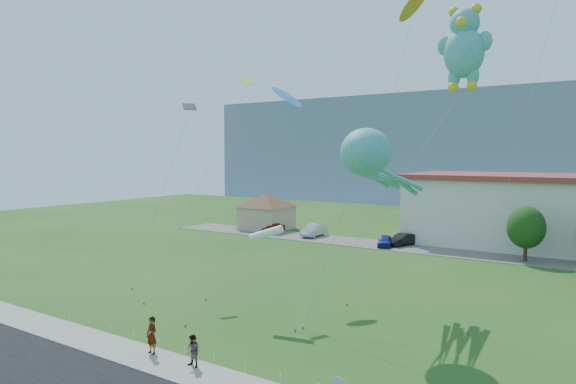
# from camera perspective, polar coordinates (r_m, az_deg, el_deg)

# --- Properties ---
(ground) EXTENTS (160.00, 160.00, 0.00)m
(ground) POSITION_cam_1_polar(r_m,az_deg,el_deg) (28.78, -7.98, -17.14)
(ground) COLOR #1D4E16
(ground) RESTS_ON ground
(sidewalk) EXTENTS (80.00, 2.50, 0.10)m
(sidewalk) POSITION_cam_1_polar(r_m,az_deg,el_deg) (26.91, -12.06, -18.62)
(sidewalk) COLOR gray
(sidewalk) RESTS_ON ground
(parking_strip) EXTENTS (70.00, 6.00, 0.06)m
(parking_strip) POSITION_cam_1_polar(r_m,az_deg,el_deg) (58.82, 15.26, -6.19)
(parking_strip) COLOR #59544C
(parking_strip) RESTS_ON ground
(hill_ridge) EXTENTS (160.00, 50.00, 25.00)m
(hill_ridge) POSITION_cam_1_polar(r_m,az_deg,el_deg) (141.24, 26.14, 4.55)
(hill_ridge) COLOR slate
(hill_ridge) RESTS_ON ground
(pavilion) EXTENTS (9.20, 9.20, 5.00)m
(pavilion) POSITION_cam_1_polar(r_m,az_deg,el_deg) (71.94, -2.41, -1.78)
(pavilion) COLOR tan
(pavilion) RESTS_ON ground
(rope_fence) EXTENTS (26.05, 0.05, 0.50)m
(rope_fence) POSITION_cam_1_polar(r_m,az_deg,el_deg) (27.80, -9.83, -17.39)
(rope_fence) COLOR white
(rope_fence) RESTS_ON ground
(tree_near) EXTENTS (3.60, 3.60, 5.47)m
(tree_near) POSITION_cam_1_polar(r_m,az_deg,el_deg) (55.11, 24.95, -3.59)
(tree_near) COLOR #3F2B19
(tree_near) RESTS_ON ground
(pedestrian_left) EXTENTS (0.75, 0.54, 1.95)m
(pedestrian_left) POSITION_cam_1_polar(r_m,az_deg,el_deg) (28.54, -14.91, -15.13)
(pedestrian_left) COLOR gray
(pedestrian_left) RESTS_ON sidewalk
(pedestrian_right) EXTENTS (0.79, 0.63, 1.58)m
(pedestrian_right) POSITION_cam_1_polar(r_m,az_deg,el_deg) (26.52, -10.49, -17.00)
(pedestrian_right) COLOR gray
(pedestrian_right) RESTS_ON sidewalk
(parked_car_red) EXTENTS (1.72, 3.94, 1.32)m
(parked_car_red) POSITION_cam_1_polar(r_m,az_deg,el_deg) (68.52, -1.66, -4.01)
(parked_car_red) COLOR maroon
(parked_car_red) RESTS_ON parking_strip
(parked_car_silver) EXTENTS (1.76, 4.70, 1.53)m
(parked_car_silver) POSITION_cam_1_polar(r_m,az_deg,el_deg) (65.71, 2.90, -4.27)
(parked_car_silver) COLOR #B0B0B7
(parked_car_silver) RESTS_ON parking_strip
(parked_car_blue) EXTENTS (2.60, 4.00, 1.27)m
(parked_car_blue) POSITION_cam_1_polar(r_m,az_deg,el_deg) (59.60, 10.70, -5.34)
(parked_car_blue) COLOR navy
(parked_car_blue) RESTS_ON parking_strip
(parked_car_black) EXTENTS (2.73, 4.39, 1.36)m
(parked_car_black) POSITION_cam_1_polar(r_m,az_deg,el_deg) (60.60, 12.58, -5.16)
(parked_car_black) COLOR black
(parked_car_black) RESTS_ON parking_strip
(octopus_kite) EXTENTS (4.21, 9.17, 12.06)m
(octopus_kite) POSITION_cam_1_polar(r_m,az_deg,el_deg) (32.32, 9.47, 3.24)
(octopus_kite) COLOR teal
(octopus_kite) RESTS_ON ground
(teddy_bear_kite) EXTENTS (8.47, 11.84, 20.40)m
(teddy_bear_kite) POSITION_cam_1_polar(r_m,az_deg,el_deg) (37.54, 18.98, 15.07)
(teddy_bear_kite) COLOR teal
(teddy_bear_kite) RESTS_ON ground
(small_kite_blue) EXTENTS (2.16, 9.48, 15.92)m
(small_kite_blue) POSITION_cam_1_polar(r_m,az_deg,el_deg) (42.90, -0.31, 10.11)
(small_kite_blue) COLOR blue
(small_kite_blue) RESTS_ON ground
(small_kite_orange) EXTENTS (2.24, 9.35, 22.96)m
(small_kite_orange) POSITION_cam_1_polar(r_m,az_deg,el_deg) (43.74, 13.60, 18.84)
(small_kite_orange) COLOR gold
(small_kite_orange) RESTS_ON ground
(small_kite_black) EXTENTS (1.60, 6.30, 14.88)m
(small_kite_black) POSITION_cam_1_polar(r_m,az_deg,el_deg) (43.67, -11.65, 6.91)
(small_kite_black) COLOR black
(small_kite_black) RESTS_ON ground
(small_kite_white) EXTENTS (3.27, 5.52, 5.86)m
(small_kite_white) POSITION_cam_1_polar(r_m,az_deg,el_deg) (32.86, -2.47, -4.68)
(small_kite_white) COLOR white
(small_kite_white) RESTS_ON ground
(small_kite_yellow) EXTENTS (3.20, 9.37, 16.68)m
(small_kite_yellow) POSITION_cam_1_polar(r_m,az_deg,el_deg) (40.63, -6.03, 9.09)
(small_kite_yellow) COLOR #D3EE38
(small_kite_yellow) RESTS_ON ground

